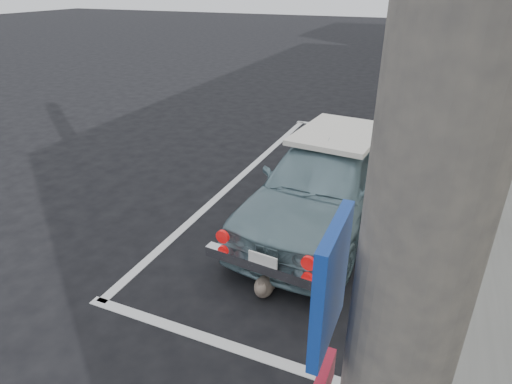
# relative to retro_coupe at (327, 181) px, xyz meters

# --- Properties ---
(ground) EXTENTS (80.00, 80.00, 0.00)m
(ground) POSITION_rel_retro_coupe_xyz_m (-0.84, -2.10, -0.64)
(ground) COLOR black
(ground) RESTS_ON ground
(pline_rear) EXTENTS (3.00, 0.12, 0.01)m
(pline_rear) POSITION_rel_retro_coupe_xyz_m (-0.34, -2.60, -0.64)
(pline_rear) COLOR silver
(pline_rear) RESTS_ON ground
(pline_front) EXTENTS (3.00, 0.12, 0.01)m
(pline_front) POSITION_rel_retro_coupe_xyz_m (-0.34, 4.40, -0.64)
(pline_front) COLOR silver
(pline_front) RESTS_ON ground
(pline_side) EXTENTS (0.12, 7.00, 0.01)m
(pline_side) POSITION_rel_retro_coupe_xyz_m (-1.74, 0.90, -0.64)
(pline_side) COLOR silver
(pline_side) RESTS_ON ground
(retro_coupe) EXTENTS (1.86, 3.87, 1.27)m
(retro_coupe) POSITION_rel_retro_coupe_xyz_m (0.00, 0.00, 0.00)
(retro_coupe) COLOR gray
(retro_coupe) RESTS_ON ground
(cat) EXTENTS (0.27, 0.49, 0.26)m
(cat) POSITION_rel_retro_coupe_xyz_m (-0.19, -1.79, -0.52)
(cat) COLOR brown
(cat) RESTS_ON ground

